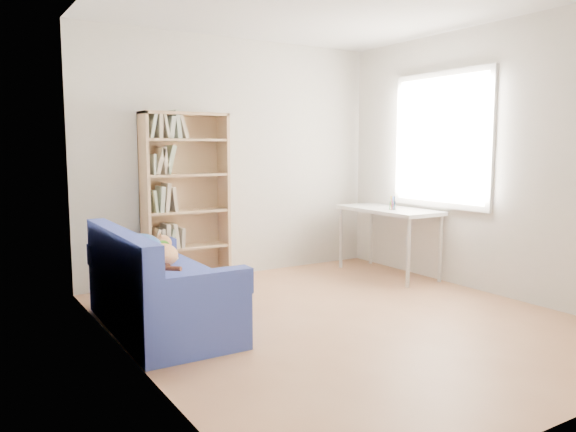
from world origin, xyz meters
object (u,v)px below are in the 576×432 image
(desk, at_px, (388,215))
(pen_cup, at_px, (393,204))
(sofa, at_px, (156,288))
(bookshelf, at_px, (186,206))

(desk, height_order, pen_cup, pen_cup)
(sofa, distance_m, bookshelf, 1.50)
(bookshelf, relative_size, pen_cup, 11.73)
(sofa, distance_m, pen_cup, 2.84)
(bookshelf, xyz_separation_m, desk, (2.09, -0.76, -0.14))
(sofa, relative_size, pen_cup, 10.84)
(sofa, xyz_separation_m, pen_cup, (2.78, 0.32, 0.49))
(pen_cup, bearing_deg, sofa, -173.38)
(sofa, xyz_separation_m, desk, (2.83, 0.44, 0.36))
(bookshelf, bearing_deg, desk, -20.07)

